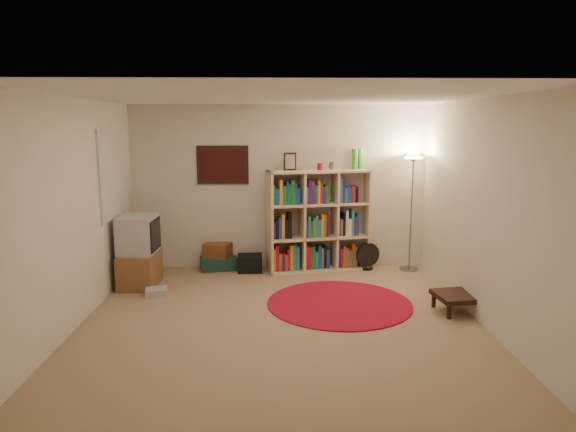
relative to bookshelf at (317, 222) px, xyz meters
name	(u,v)px	position (x,y,z in m)	size (l,w,h in m)	color
room	(275,211)	(-0.63, -2.02, 0.52)	(4.54, 4.54, 2.54)	#987A59
bookshelf	(317,222)	(0.00, 0.00, 0.00)	(1.59, 0.73, 1.84)	beige
floor_lamp	(413,174)	(1.42, -0.08, 0.73)	(0.42, 0.42, 1.78)	gray
floor_fan	(368,256)	(0.79, -0.05, -0.53)	(0.37, 0.25, 0.42)	black
tv_stand	(139,252)	(-2.50, -0.76, -0.27)	(0.50, 0.69, 0.98)	brown
dvd_box	(156,292)	(-2.19, -1.18, -0.70)	(0.32, 0.28, 0.09)	#B9B8BD
suitcase	(219,263)	(-1.50, 0.04, -0.65)	(0.61, 0.46, 0.18)	#14392E
wicker_basket	(218,250)	(-1.52, 0.08, -0.45)	(0.46, 0.39, 0.22)	brown
duffel_bag	(250,263)	(-1.02, -0.10, -0.61)	(0.38, 0.32, 0.25)	black
red_rug	(339,303)	(0.17, -1.56, -0.73)	(1.80, 1.80, 0.02)	maroon
side_table	(457,297)	(1.53, -1.88, -0.55)	(0.56, 0.56, 0.23)	black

